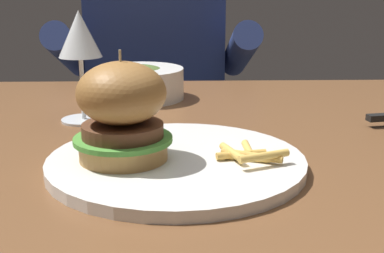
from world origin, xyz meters
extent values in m
cube|color=brown|center=(0.00, 0.00, 0.72)|extent=(1.43, 0.91, 0.04)
cylinder|color=white|center=(0.01, -0.12, 0.75)|extent=(0.31, 0.31, 0.01)
cylinder|color=#B78447|center=(-0.05, -0.12, 0.77)|extent=(0.11, 0.11, 0.02)
cylinder|color=#4C9338|center=(-0.05, -0.12, 0.78)|extent=(0.12, 0.12, 0.01)
cylinder|color=brown|center=(-0.05, -0.12, 0.79)|extent=(0.10, 0.10, 0.02)
ellipsoid|color=#9C6A35|center=(-0.05, -0.12, 0.83)|extent=(0.11, 0.11, 0.07)
cylinder|color=#CCB78C|center=(-0.05, -0.12, 0.86)|extent=(0.00, 0.00, 0.05)
cylinder|color=#EABC5B|center=(0.10, -0.13, 0.76)|extent=(0.05, 0.02, 0.01)
cylinder|color=gold|center=(0.09, -0.12, 0.76)|extent=(0.06, 0.02, 0.01)
cylinder|color=#E0B251|center=(0.08, -0.13, 0.76)|extent=(0.03, 0.06, 0.01)
cylinder|color=#E0B251|center=(0.10, -0.10, 0.76)|extent=(0.01, 0.05, 0.01)
cylinder|color=gold|center=(0.10, -0.13, 0.76)|extent=(0.07, 0.04, 0.01)
cylinder|color=#E0B251|center=(0.11, -0.15, 0.77)|extent=(0.06, 0.03, 0.01)
cylinder|color=silver|center=(-0.14, 0.11, 0.74)|extent=(0.07, 0.07, 0.00)
cylinder|color=silver|center=(-0.14, 0.11, 0.79)|extent=(0.01, 0.01, 0.10)
cone|color=silver|center=(-0.14, 0.11, 0.88)|extent=(0.07, 0.07, 0.07)
cylinder|color=white|center=(-0.06, 0.28, 0.77)|extent=(0.17, 0.17, 0.06)
ellipsoid|color=#4C662D|center=(-0.06, 0.28, 0.79)|extent=(0.09, 0.09, 0.02)
cube|color=#282833|center=(-0.04, 0.74, 0.23)|extent=(0.30, 0.22, 0.46)
cube|color=navy|center=(-0.04, 0.74, 0.72)|extent=(0.36, 0.20, 0.52)
cylinder|color=navy|center=(-0.26, 0.66, 0.78)|extent=(0.07, 0.34, 0.18)
cylinder|color=navy|center=(0.18, 0.66, 0.78)|extent=(0.07, 0.34, 0.18)
camera|label=1|loc=(0.01, -0.73, 0.96)|focal=50.00mm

